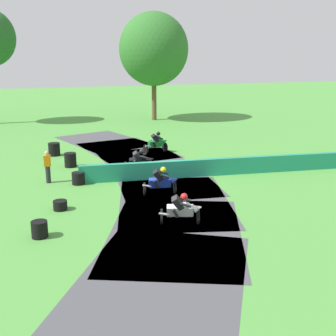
% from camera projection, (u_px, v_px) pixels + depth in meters
% --- Properties ---
extents(ground_plane, '(120.00, 120.00, 0.00)m').
position_uv_depth(ground_plane, '(165.00, 178.00, 23.18)').
color(ground_plane, '#4C933D').
extents(track_asphalt, '(9.51, 29.31, 0.01)m').
position_uv_depth(track_asphalt, '(144.00, 179.00, 22.95)').
color(track_asphalt, '#47474C').
rests_on(track_asphalt, ground).
extents(safety_barrier, '(18.17, 1.71, 0.90)m').
position_uv_depth(safety_barrier, '(251.00, 165.00, 24.03)').
color(safety_barrier, '#1E8466').
rests_on(safety_barrier, ground).
extents(motorcycle_lead_white, '(1.69, 1.15, 1.42)m').
position_uv_depth(motorcycle_lead_white, '(182.00, 209.00, 16.86)').
color(motorcycle_lead_white, black).
rests_on(motorcycle_lead_white, ground).
extents(motorcycle_chase_blue, '(1.71, 0.96, 1.43)m').
position_uv_depth(motorcycle_chase_blue, '(162.00, 181.00, 20.35)').
color(motorcycle_chase_blue, black).
rests_on(motorcycle_chase_blue, ground).
extents(motorcycle_trailing_black, '(1.70, 0.94, 1.42)m').
position_uv_depth(motorcycle_trailing_black, '(140.00, 161.00, 24.19)').
color(motorcycle_trailing_black, black).
rests_on(motorcycle_trailing_black, ground).
extents(motorcycle_fourth_green, '(1.70, 1.00, 1.42)m').
position_uv_depth(motorcycle_fourth_green, '(157.00, 143.00, 28.75)').
color(motorcycle_fourth_green, black).
rests_on(motorcycle_fourth_green, ground).
extents(tire_stack_near, '(0.58, 0.58, 0.60)m').
position_uv_depth(tire_stack_near, '(39.00, 229.00, 15.83)').
color(tire_stack_near, black).
rests_on(tire_stack_near, ground).
extents(tire_stack_mid_a, '(0.58, 0.58, 0.40)m').
position_uv_depth(tire_stack_mid_a, '(60.00, 205.00, 18.56)').
color(tire_stack_mid_a, black).
rests_on(tire_stack_mid_a, ground).
extents(tire_stack_mid_b, '(0.63, 0.63, 0.60)m').
position_uv_depth(tire_stack_mid_b, '(78.00, 178.00, 22.08)').
color(tire_stack_mid_b, black).
rests_on(tire_stack_mid_b, ground).
extents(tire_stack_far, '(0.67, 0.67, 0.80)m').
position_uv_depth(tire_stack_far, '(70.00, 160.00, 25.33)').
color(tire_stack_far, black).
rests_on(tire_stack_far, ground).
extents(tire_stack_extra_a, '(0.72, 0.72, 0.80)m').
position_uv_depth(tire_stack_extra_a, '(54.00, 149.00, 28.03)').
color(tire_stack_extra_a, black).
rests_on(tire_stack_extra_a, ground).
extents(track_marshal, '(0.34, 0.24, 1.63)m').
position_uv_depth(track_marshal, '(48.00, 167.00, 22.19)').
color(track_marshal, '#232328').
rests_on(track_marshal, ground).
extents(tree_far_right, '(6.32, 6.32, 9.81)m').
position_uv_depth(tree_far_right, '(154.00, 49.00, 40.73)').
color(tree_far_right, brown).
rests_on(tree_far_right, ground).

